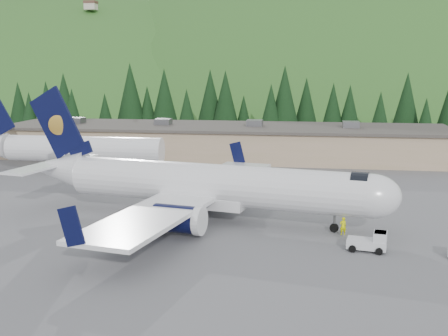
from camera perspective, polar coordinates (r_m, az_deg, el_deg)
ground at (r=53.54m, az=-0.99°, el=-5.34°), size 600.00×600.00×0.00m
airliner at (r=53.14m, az=-2.11°, el=-1.77°), size 37.53×35.43×12.50m
second_airliner at (r=81.01m, az=-15.90°, el=1.98°), size 27.50×11.00×10.05m
baggage_tug_a at (r=46.17m, az=14.66°, el=-7.29°), size 3.25×2.25×1.62m
terminal_building at (r=90.66m, az=-0.04°, el=2.76°), size 71.00×17.00×6.10m
ramp_worker at (r=49.91m, az=12.00°, el=-5.78°), size 0.66×0.52×1.59m
tree_line at (r=114.73m, az=1.06°, el=6.58°), size 114.06×18.39×14.13m
hills at (r=279.45m, az=17.70°, el=-10.67°), size 614.00×330.00×300.00m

